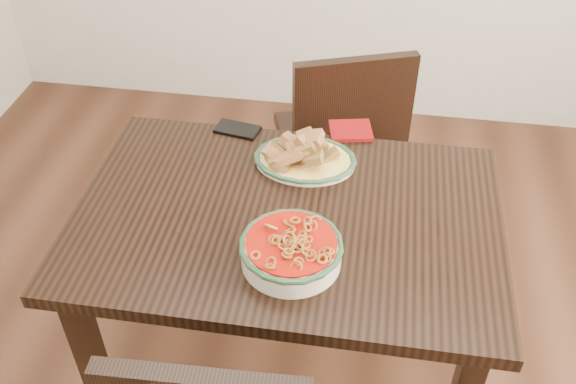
# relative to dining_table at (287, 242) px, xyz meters

# --- Properties ---
(dining_table) EXTENTS (1.14, 0.76, 0.75)m
(dining_table) POSITION_rel_dining_table_xyz_m (0.00, 0.00, 0.00)
(dining_table) COLOR black
(dining_table) RESTS_ON ground
(chair_far) EXTENTS (0.54, 0.54, 0.89)m
(chair_far) POSITION_rel_dining_table_xyz_m (0.10, 0.72, -0.15)
(chair_far) COLOR black
(chair_far) RESTS_ON ground
(fish_plate) EXTENTS (0.29, 0.23, 0.11)m
(fish_plate) POSITION_rel_dining_table_xyz_m (0.02, 0.23, 0.15)
(fish_plate) COLOR beige
(fish_plate) RESTS_ON dining_table
(noodle_bowl) EXTENTS (0.26, 0.26, 0.08)m
(noodle_bowl) POSITION_rel_dining_table_xyz_m (0.04, -0.17, 0.15)
(noodle_bowl) COLOR beige
(noodle_bowl) RESTS_ON dining_table
(smartphone) EXTENTS (0.15, 0.10, 0.01)m
(smartphone) POSITION_rel_dining_table_xyz_m (-0.21, 0.36, 0.11)
(smartphone) COLOR black
(smartphone) RESTS_ON dining_table
(napkin) EXTENTS (0.15, 0.13, 0.01)m
(napkin) POSITION_rel_dining_table_xyz_m (0.14, 0.41, 0.11)
(napkin) COLOR maroon
(napkin) RESTS_ON dining_table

